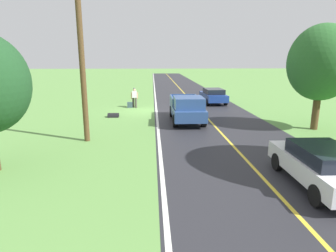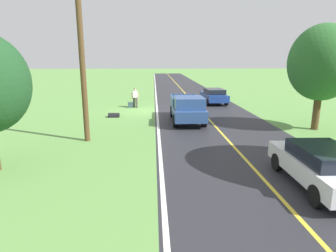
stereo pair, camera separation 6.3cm
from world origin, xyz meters
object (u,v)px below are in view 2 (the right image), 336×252
sedan_mid_oncoming (321,165)px  sedan_near_oncoming (214,95)px  suitcase_carried (131,105)px  tree_far_side_near (322,63)px  hitchhiker_walking (135,96)px  utility_pole_roadside (83,69)px  pickup_truck_passing (187,108)px

sedan_mid_oncoming → sedan_near_oncoming: same height
suitcase_carried → tree_far_side_near: bearing=50.6°
suitcase_carried → tree_far_side_near: (-11.83, 8.45, 3.72)m
tree_far_side_near → sedan_near_oncoming: 11.78m
suitcase_carried → tree_far_side_near: 15.01m
tree_far_side_near → sedan_mid_oncoming: (4.23, 7.75, -3.21)m
tree_far_side_near → sedan_mid_oncoming: 9.39m
hitchhiker_walking → tree_far_side_near: bearing=143.2°
hitchhiker_walking → tree_far_side_near: size_ratio=0.28×
sedan_near_oncoming → utility_pole_roadside: size_ratio=0.60×
pickup_truck_passing → utility_pole_roadside: size_ratio=0.73×
hitchhiker_walking → utility_pole_roadside: utility_pole_roadside is taller
hitchhiker_walking → suitcase_carried: size_ratio=3.53×
sedan_near_oncoming → utility_pole_roadside: utility_pole_roadside is taller
suitcase_carried → pickup_truck_passing: pickup_truck_passing is taller
sedan_near_oncoming → sedan_mid_oncoming: bearing=89.3°
hitchhiker_walking → sedan_near_oncoming: bearing=-164.6°
utility_pole_roadside → sedan_mid_oncoming: bearing=146.8°
pickup_truck_passing → tree_far_side_near: size_ratio=0.87×
sedan_mid_oncoming → utility_pole_roadside: size_ratio=0.60×
tree_far_side_near → sedan_near_oncoming: size_ratio=1.39×
suitcase_carried → sedan_mid_oncoming: size_ratio=0.11×
pickup_truck_passing → sedan_near_oncoming: (-3.52, -8.15, -0.21)m
tree_far_side_near → sedan_near_oncoming: (4.01, -10.60, -3.21)m
pickup_truck_passing → sedan_near_oncoming: 8.88m
suitcase_carried → sedan_mid_oncoming: sedan_mid_oncoming is taller
tree_far_side_near → sedan_mid_oncoming: size_ratio=1.40×
sedan_near_oncoming → utility_pole_roadside: (9.30, 12.40, 2.94)m
sedan_near_oncoming → hitchhiker_walking: bearing=15.4°
tree_far_side_near → sedan_mid_oncoming: bearing=61.4°
suitcase_carried → utility_pole_roadside: utility_pole_roadside is taller
hitchhiker_walking → pickup_truck_passing: bearing=122.5°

